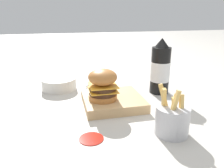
{
  "coord_description": "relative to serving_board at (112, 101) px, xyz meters",
  "views": [
    {
      "loc": [
        -0.18,
        -0.66,
        0.34
      ],
      "look_at": [
        -0.0,
        0.08,
        0.08
      ],
      "focal_mm": 35.0,
      "sensor_mm": 36.0,
      "label": 1
    }
  ],
  "objects": [
    {
      "name": "serving_board",
      "position": [
        0.0,
        0.0,
        0.0
      ],
      "size": [
        0.22,
        0.21,
        0.03
      ],
      "color": "tan",
      "rests_on": "ground_plane"
    },
    {
      "name": "ketchup_bottle",
      "position": [
        0.23,
        0.09,
        0.09
      ],
      "size": [
        0.08,
        0.08,
        0.23
      ],
      "color": "black",
      "rests_on": "ground_plane"
    },
    {
      "name": "burger",
      "position": [
        -0.04,
        -0.01,
        0.07
      ],
      "size": [
        0.1,
        0.1,
        0.11
      ],
      "color": "#AD6B33",
      "rests_on": "serving_board"
    },
    {
      "name": "ketchup_puddle",
      "position": [
        -0.11,
        -0.21,
        -0.01
      ],
      "size": [
        0.07,
        0.07,
        0.0
      ],
      "color": "#B21E14",
      "rests_on": "ground_plane"
    },
    {
      "name": "fries_basket",
      "position": [
        0.12,
        -0.23,
        0.03
      ],
      "size": [
        0.1,
        0.1,
        0.14
      ],
      "color": "#B7B7BC",
      "rests_on": "ground_plane"
    },
    {
      "name": "side_bowl",
      "position": [
        -0.19,
        0.23,
        0.01
      ],
      "size": [
        0.15,
        0.15,
        0.05
      ],
      "color": "silver",
      "rests_on": "ground_plane"
    },
    {
      "name": "spoon",
      "position": [
        -0.0,
        0.32,
        -0.01
      ],
      "size": [
        0.11,
        0.15,
        0.01
      ],
      "rotation": [
        0.0,
        0.0,
        0.96
      ],
      "color": "silver",
      "rests_on": "ground_plane"
    },
    {
      "name": "ground_plane",
      "position": [
        0.0,
        -0.08,
        -0.02
      ],
      "size": [
        6.0,
        6.0,
        0.0
      ],
      "primitive_type": "plane",
      "color": "#B7B2A8"
    }
  ]
}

